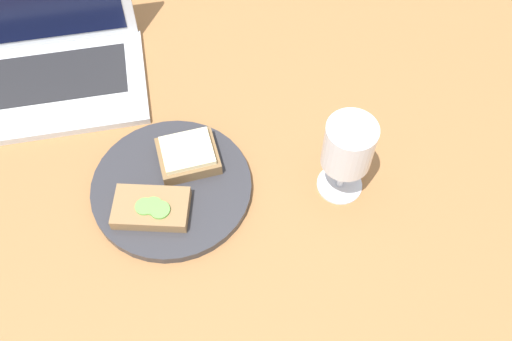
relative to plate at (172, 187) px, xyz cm
name	(u,v)px	position (x,y,z in cm)	size (l,w,h in cm)	color
wooden_table	(238,203)	(9.88, -3.43, -2.26)	(140.00, 140.00, 3.00)	#9E6B3D
plate	(172,187)	(0.00, 0.00, 0.00)	(24.83, 24.83, 1.52)	#333338
sandwich_with_cucumber	(151,208)	(-3.23, -4.11, 1.84)	(12.40, 9.16, 2.46)	#937047
sandwich_with_cheese	(188,155)	(3.26, 4.07, 2.20)	(9.76, 8.70, 3.08)	brown
wine_glass	(348,149)	(25.90, -4.02, 9.28)	(7.35, 7.35, 14.93)	white
laptop	(37,54)	(-19.77, 28.60, 3.75)	(35.21, 24.45, 20.36)	silver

